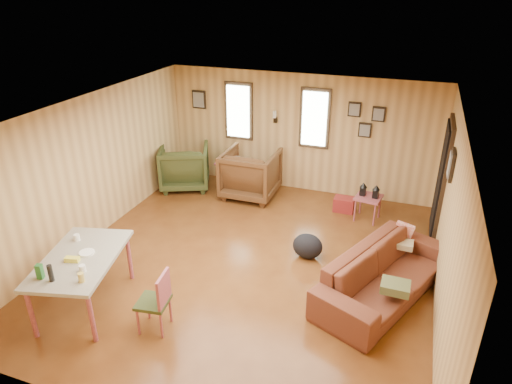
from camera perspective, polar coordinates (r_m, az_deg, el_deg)
room at (r=6.80m, az=0.98°, el=0.55°), size 5.54×6.04×2.44m
sofa at (r=6.55m, az=15.90°, el=-9.06°), size 1.57×2.43×0.92m
recliner_brown at (r=9.13m, az=-0.69°, el=2.58°), size 1.04×0.97×1.06m
recliner_green at (r=9.67m, az=-8.94°, el=3.41°), size 1.26×1.23×1.01m
end_table at (r=9.50m, az=-2.87°, el=2.78°), size 0.64×0.59×0.76m
side_table at (r=8.47m, az=13.93°, el=-0.41°), size 0.51×0.51×0.72m
cooler at (r=8.84m, az=10.94°, el=-1.52°), size 0.38×0.28×0.27m
backpack at (r=7.29m, az=6.46°, el=-6.74°), size 0.57×0.49×0.41m
sofa_pillows at (r=6.70m, az=17.49°, el=-8.14°), size 0.36×1.54×0.32m
dining_table at (r=6.41m, az=-21.14°, el=-8.18°), size 1.24×1.68×0.99m
dining_chair at (r=5.89m, az=-12.23°, el=-12.90°), size 0.42×0.42×0.83m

